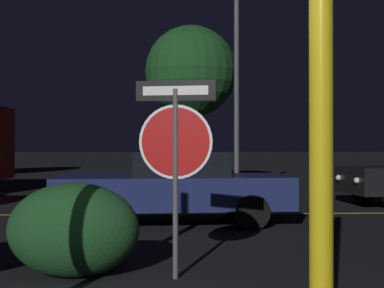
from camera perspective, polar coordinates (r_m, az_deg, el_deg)
road_center_stripe at (r=11.37m, az=-4.11°, el=-7.46°), size 37.27×0.12×0.01m
stop_sign at (r=5.79m, az=-1.77°, el=0.39°), size 0.87×0.19×2.15m
yellow_pole_right at (r=3.49m, az=13.61°, el=4.61°), size 0.15×0.15×3.46m
hedge_bush_2 at (r=6.07m, az=-12.51°, el=-8.91°), size 1.44×0.94×1.04m
passing_car_2 at (r=9.98m, az=-1.96°, el=-4.57°), size 4.45×2.12×1.33m
street_lamp at (r=16.73m, az=4.78°, el=8.19°), size 0.40×0.40×6.33m
tree_2 at (r=19.12m, az=-0.11°, el=7.67°), size 3.25×3.25×5.71m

